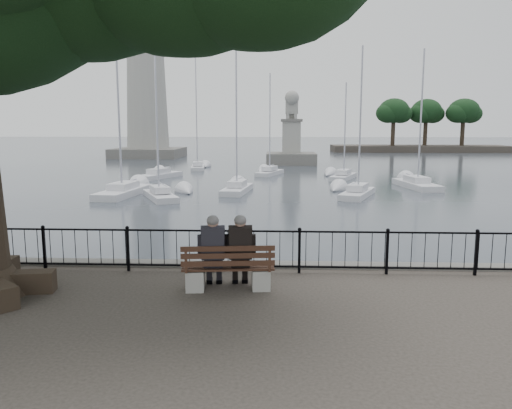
# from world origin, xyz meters

# --- Properties ---
(harbor) EXTENTS (260.00, 260.00, 1.20)m
(harbor) POSITION_xyz_m (0.00, 3.00, -0.50)
(harbor) COLOR #5A5752
(harbor) RESTS_ON ground
(railing) EXTENTS (22.06, 0.06, 1.00)m
(railing) POSITION_xyz_m (0.00, 2.50, 0.56)
(railing) COLOR black
(railing) RESTS_ON ground
(bench) EXTENTS (1.94, 0.75, 1.00)m
(bench) POSITION_xyz_m (-0.52, 1.23, 0.35)
(bench) COLOR gray
(bench) RESTS_ON ground
(person_left) EXTENTS (0.49, 0.81, 1.59)m
(person_left) POSITION_xyz_m (-0.83, 1.30, 0.73)
(person_left) COLOR black
(person_left) RESTS_ON ground
(person_right) EXTENTS (0.49, 0.81, 1.59)m
(person_right) POSITION_xyz_m (-0.28, 1.36, 0.73)
(person_right) COLOR black
(person_right) RESTS_ON ground
(lighthouse) EXTENTS (9.32, 9.32, 28.75)m
(lighthouse) POSITION_xyz_m (-18.00, 62.00, 11.04)
(lighthouse) COLOR #5A5752
(lighthouse) RESTS_ON ground
(lion_monument) EXTENTS (5.71, 5.71, 8.49)m
(lion_monument) POSITION_xyz_m (2.00, 49.94, 1.11)
(lion_monument) COLOR #5A5752
(lion_monument) RESTS_ON ground
(sailboat_a) EXTENTS (3.12, 4.77, 8.57)m
(sailboat_a) POSITION_xyz_m (-6.66, 21.00, -0.72)
(sailboat_a) COLOR silver
(sailboat_a) RESTS_ON ground
(sailboat_b) EXTENTS (1.94, 5.07, 10.33)m
(sailboat_b) POSITION_xyz_m (-2.23, 24.27, -0.68)
(sailboat_b) COLOR silver
(sailboat_b) RESTS_ON ground
(sailboat_c) EXTENTS (2.99, 5.01, 9.31)m
(sailboat_c) POSITION_xyz_m (5.48, 22.56, -0.70)
(sailboat_c) COLOR silver
(sailboat_c) RESTS_ON ground
(sailboat_d) EXTENTS (2.30, 5.86, 9.85)m
(sailboat_d) POSITION_xyz_m (10.44, 27.37, -0.71)
(sailboat_d) COLOR silver
(sailboat_d) RESTS_ON ground
(sailboat_e) EXTENTS (3.26, 5.50, 12.30)m
(sailboat_e) POSITION_xyz_m (-9.69, 33.31, -0.64)
(sailboat_e) COLOR silver
(sailboat_e) RESTS_ON ground
(sailboat_f) EXTENTS (2.62, 4.78, 9.15)m
(sailboat_f) POSITION_xyz_m (-0.27, 36.54, -0.70)
(sailboat_f) COLOR silver
(sailboat_f) RESTS_ON ground
(sailboat_g) EXTENTS (2.87, 4.87, 8.06)m
(sailboat_g) POSITION_xyz_m (5.97, 33.24, -0.73)
(sailboat_g) COLOR silver
(sailboat_g) RESTS_ON ground
(sailboat_h) EXTENTS (1.92, 4.81, 11.26)m
(sailboat_h) POSITION_xyz_m (-7.74, 42.03, -0.65)
(sailboat_h) COLOR silver
(sailboat_h) RESTS_ON ground
(sailboat_i) EXTENTS (2.27, 6.12, 12.70)m
(sailboat_i) POSITION_xyz_m (-9.34, 22.40, -0.65)
(sailboat_i) COLOR silver
(sailboat_i) RESTS_ON ground
(far_shore) EXTENTS (30.00, 8.60, 9.18)m
(far_shore) POSITION_xyz_m (25.54, 79.46, 3.00)
(far_shore) COLOR #312C27
(far_shore) RESTS_ON ground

